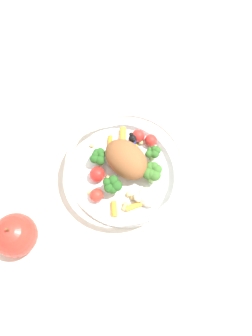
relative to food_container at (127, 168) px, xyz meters
name	(u,v)px	position (x,y,z in m)	size (l,w,h in m)	color
ground_plane	(130,176)	(0.00, -0.01, -0.03)	(2.40, 2.40, 0.00)	silver
food_container	(127,168)	(0.00, 0.00, 0.00)	(0.22, 0.22, 0.07)	white
loose_apple	(16,235)	(-0.18, 0.15, 0.01)	(0.08, 0.08, 0.09)	red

